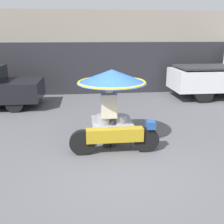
% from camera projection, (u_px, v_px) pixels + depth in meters
% --- Properties ---
extents(ground_plane, '(36.00, 36.00, 0.00)m').
position_uv_depth(ground_plane, '(123.00, 164.00, 5.49)').
color(ground_plane, '#56565B').
extents(shopfront_building, '(28.00, 2.06, 3.79)m').
position_uv_depth(shopfront_building, '(100.00, 52.00, 12.51)').
color(shopfront_building, gray).
rests_on(shopfront_building, ground).
extents(vendor_motorcycle_cart, '(2.14, 1.73, 1.92)m').
position_uv_depth(vendor_motorcycle_cart, '(112.00, 90.00, 6.14)').
color(vendor_motorcycle_cart, black).
rests_on(vendor_motorcycle_cart, ground).
extents(vendor_person, '(0.38, 0.22, 1.58)m').
position_uv_depth(vendor_person, '(109.00, 113.00, 6.10)').
color(vendor_person, '#2D2D33').
rests_on(vendor_person, ground).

